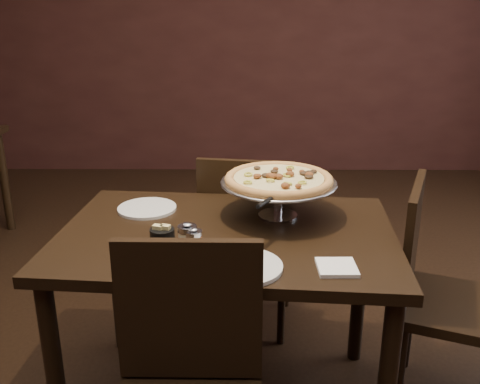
{
  "coord_description": "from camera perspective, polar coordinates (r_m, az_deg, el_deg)",
  "views": [
    {
      "loc": [
        0.14,
        -1.81,
        1.6
      ],
      "look_at": [
        0.13,
        0.11,
        0.94
      ],
      "focal_mm": 40.0,
      "sensor_mm": 36.0,
      "label": 1
    }
  ],
  "objects": [
    {
      "name": "room",
      "position": [
        1.85,
        -2.05,
        12.93
      ],
      "size": [
        6.04,
        7.04,
        2.84
      ],
      "color": "black",
      "rests_on": "ground"
    },
    {
      "name": "dining_table",
      "position": [
        2.08,
        -1.4,
        -6.84
      ],
      "size": [
        1.33,
        0.95,
        0.79
      ],
      "rotation": [
        0.0,
        0.0,
        -0.08
      ],
      "color": "black",
      "rests_on": "ground"
    },
    {
      "name": "pizza_stand",
      "position": [
        2.13,
        4.15,
        1.31
      ],
      "size": [
        0.47,
        0.47,
        0.19
      ],
      "color": "#ADADB4",
      "rests_on": "dining_table"
    },
    {
      "name": "parmesan_shaker",
      "position": [
        1.85,
        -5.61,
        -5.0
      ],
      "size": [
        0.07,
        0.07,
        0.12
      ],
      "color": "#F2EDBC",
      "rests_on": "dining_table"
    },
    {
      "name": "pepper_flake_shaker",
      "position": [
        1.83,
        -4.96,
        -5.38
      ],
      "size": [
        0.06,
        0.06,
        0.1
      ],
      "color": "maroon",
      "rests_on": "dining_table"
    },
    {
      "name": "packet_caddy",
      "position": [
        1.95,
        -8.29,
        -4.59
      ],
      "size": [
        0.09,
        0.09,
        0.07
      ],
      "rotation": [
        0.0,
        0.0,
        -0.3
      ],
      "color": "black",
      "rests_on": "dining_table"
    },
    {
      "name": "napkin_stack",
      "position": [
        1.78,
        10.29,
        -7.92
      ],
      "size": [
        0.13,
        0.13,
        0.01
      ],
      "primitive_type": "cube",
      "rotation": [
        0.0,
        0.0,
        0.01
      ],
      "color": "white",
      "rests_on": "dining_table"
    },
    {
      "name": "plate_left",
      "position": [
        2.28,
        -9.88,
        -1.72
      ],
      "size": [
        0.25,
        0.25,
        0.01
      ],
      "primitive_type": "cylinder",
      "color": "silver",
      "rests_on": "dining_table"
    },
    {
      "name": "plate_near",
      "position": [
        1.76,
        0.1,
        -7.97
      ],
      "size": [
        0.27,
        0.27,
        0.01
      ],
      "primitive_type": "cylinder",
      "color": "silver",
      "rests_on": "dining_table"
    },
    {
      "name": "serving_spatula",
      "position": [
        1.89,
        2.71,
        -1.17
      ],
      "size": [
        0.14,
        0.14,
        0.02
      ],
      "rotation": [
        0.0,
        0.0,
        -0.5
      ],
      "color": "#ADADB4",
      "rests_on": "pizza_stand"
    },
    {
      "name": "chair_far",
      "position": [
        2.66,
        0.9,
        -4.86
      ],
      "size": [
        0.5,
        0.5,
        0.95
      ],
      "rotation": [
        0.0,
        0.0,
        2.99
      ],
      "color": "black",
      "rests_on": "ground"
    },
    {
      "name": "chair_side",
      "position": [
        2.34,
        20.45,
        -9.74
      ],
      "size": [
        0.58,
        0.58,
        0.95
      ],
      "rotation": [
        0.0,
        0.0,
        1.19
      ],
      "color": "black",
      "rests_on": "ground"
    }
  ]
}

